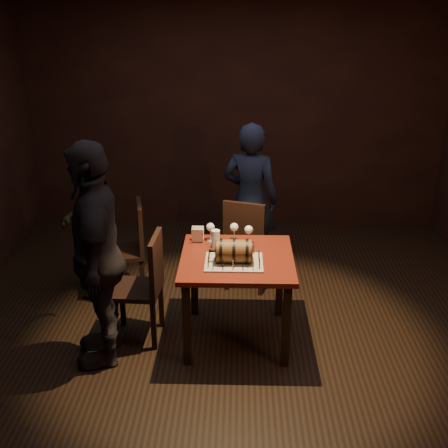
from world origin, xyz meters
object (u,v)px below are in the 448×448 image
(pint_of_ale, at_px, (216,239))
(chair_back, at_px, (247,239))
(wine_glass_mid, at_px, (234,228))
(person_left_front, at_px, (97,255))
(pub_table, at_px, (237,269))
(chair_left_rear, at_px, (131,244))
(person_left_rear, at_px, (86,221))
(person_back, at_px, (250,199))
(wine_glass_right, at_px, (249,231))
(barrel_cake, at_px, (234,251))
(wine_glass_left, at_px, (210,228))
(chair_left_front, at_px, (145,282))

(pint_of_ale, distance_m, chair_back, 0.80)
(wine_glass_mid, relative_size, chair_back, 0.17)
(wine_glass_mid, distance_m, person_left_front, 1.19)
(pub_table, distance_m, pint_of_ale, 0.32)
(chair_left_rear, height_order, person_left_rear, person_left_rear)
(pint_of_ale, xyz_separation_m, person_back, (0.31, 1.12, -0.04))
(pint_of_ale, bearing_deg, pub_table, -45.94)
(wine_glass_right, distance_m, chair_left_rear, 1.24)
(barrel_cake, relative_size, wine_glass_right, 2.09)
(pub_table, xyz_separation_m, person_back, (0.13, 1.30, 0.14))
(chair_left_rear, bearing_deg, chair_back, 7.74)
(wine_glass_left, relative_size, chair_left_front, 0.17)
(wine_glass_right, distance_m, pint_of_ale, 0.29)
(wine_glass_left, xyz_separation_m, person_left_front, (-0.82, -0.60, 0.02))
(pint_of_ale, xyz_separation_m, chair_back, (0.27, 0.69, -0.30))
(wine_glass_right, bearing_deg, wine_glass_left, 171.66)
(wine_glass_right, height_order, person_back, person_back)
(pint_of_ale, xyz_separation_m, chair_left_rear, (-0.82, 0.54, -0.30))
(wine_glass_mid, distance_m, chair_back, 0.66)
(wine_glass_mid, xyz_separation_m, pint_of_ale, (-0.15, -0.14, -0.04))
(pub_table, bearing_deg, chair_back, 84.30)
(pub_table, xyz_separation_m, person_left_rear, (-1.42, 0.79, 0.09))
(person_back, bearing_deg, chair_left_front, 72.61)
(barrel_cake, bearing_deg, chair_back, 83.49)
(pub_table, bearing_deg, barrel_cake, -102.81)
(chair_left_rear, relative_size, person_back, 0.59)
(pint_of_ale, bearing_deg, person_back, 74.70)
(chair_back, xyz_separation_m, chair_left_rear, (-1.09, -0.15, 0.00))
(wine_glass_mid, relative_size, person_left_front, 0.09)
(pint_of_ale, relative_size, chair_left_front, 0.16)
(chair_left_rear, bearing_deg, wine_glass_mid, -22.62)
(wine_glass_left, bearing_deg, pint_of_ale, -69.59)
(pint_of_ale, bearing_deg, wine_glass_mid, 42.13)
(pub_table, bearing_deg, wine_glass_left, 125.75)
(chair_back, xyz_separation_m, person_left_rear, (-1.51, -0.08, 0.21))
(chair_left_front, bearing_deg, person_back, 56.40)
(chair_back, distance_m, chair_left_front, 1.22)
(wine_glass_mid, relative_size, chair_left_front, 0.17)
(pint_of_ale, relative_size, person_left_front, 0.08)
(pub_table, distance_m, chair_back, 0.89)
(wine_glass_right, xyz_separation_m, pint_of_ale, (-0.27, -0.08, -0.05))
(wine_glass_right, xyz_separation_m, chair_back, (-0.01, 0.61, -0.35))
(pint_of_ale, height_order, chair_left_front, chair_left_front)
(pub_table, xyz_separation_m, barrel_cake, (-0.03, -0.11, 0.21))
(wine_glass_left, height_order, chair_back, chair_back)
(pint_of_ale, height_order, person_left_rear, person_left_rear)
(person_left_front, bearing_deg, barrel_cake, 90.38)
(wine_glass_left, relative_size, person_left_rear, 0.11)
(wine_glass_right, bearing_deg, pint_of_ale, -162.80)
(chair_back, bearing_deg, wine_glass_mid, -101.75)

